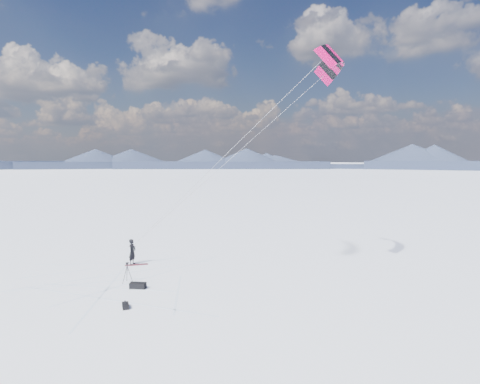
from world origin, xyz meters
The scene contains 9 objects.
ground centered at (0.00, 0.00, 0.00)m, with size 1800.00×1800.00×0.00m, color white.
horizon_hills centered at (0.00, 0.00, 2.91)m, with size 704.84×706.81×8.00m.
snow_tracks centered at (-0.56, -0.72, 0.00)m, with size 17.62×14.39×0.01m.
snowkiter centered at (-2.27, 4.10, 0.00)m, with size 0.69×0.45×1.88m, color black.
snowboard centered at (-1.89, 4.11, 0.02)m, with size 1.64×0.31×0.04m, color maroon.
tripod centered at (0.53, 0.68, 0.83)m, with size 0.65×0.62×1.29m.
gear_bag_a centered at (1.91, 0.11, 0.19)m, with size 1.03×0.76×0.42m.
gear_bag_b centered at (3.53, -2.59, 0.13)m, with size 0.70×0.67×0.30m.
power_kite centered at (10.98, 8.28, 13.89)m, with size 14.68×7.11×13.51m.
Camera 1 is at (18.35, -17.63, 7.73)m, focal length 30.00 mm.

